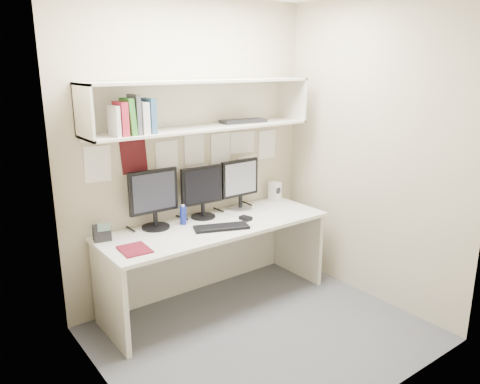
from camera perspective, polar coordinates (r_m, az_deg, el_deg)
floor at (r=3.84m, az=2.79°, el=-16.87°), size 2.40×2.00×0.01m
wall_back at (r=4.13m, az=-5.86°, el=4.89°), size 2.40×0.02×2.60m
wall_front at (r=2.67m, az=16.96°, el=-1.57°), size 2.40×0.02×2.60m
wall_left at (r=2.74m, az=-16.57°, el=-1.08°), size 0.02×2.00×2.60m
wall_right at (r=4.19m, az=15.84°, el=4.53°), size 0.02×2.00×2.60m
desk at (r=4.12m, az=-2.96°, el=-8.68°), size 2.00×0.70×0.73m
overhead_hutch at (r=3.96m, az=-4.96°, el=10.60°), size 2.00×0.38×0.40m
pinned_papers at (r=4.14m, az=-5.80°, el=4.20°), size 1.92×0.01×0.48m
monitor_left at (r=3.88m, az=-10.46°, el=-0.60°), size 0.42×0.23×0.49m
monitor_center at (r=4.10m, az=-4.65°, el=0.25°), size 0.39×0.22×0.46m
monitor_right at (r=4.32m, az=-0.01°, el=1.17°), size 0.40×0.22×0.47m
keyboard at (r=3.87m, az=-2.27°, el=-4.33°), size 0.48×0.31×0.02m
mouse at (r=4.08m, az=0.70°, el=-3.21°), size 0.09×0.12×0.03m
speaker at (r=4.64m, az=4.29°, el=0.07°), size 0.11×0.11×0.19m
blue_bottle at (r=3.98m, az=-6.95°, el=-2.81°), size 0.06×0.06×0.17m
maroon_notebook at (r=3.52m, az=-12.73°, el=-6.85°), size 0.22×0.26×0.01m
desk_phone at (r=3.76m, az=-16.49°, el=-4.78°), size 0.15×0.14×0.15m
book_stack at (r=3.56m, az=-12.93°, el=8.88°), size 0.31×0.18×0.29m
hutch_tray at (r=4.19m, az=0.40°, el=8.65°), size 0.43×0.21×0.03m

